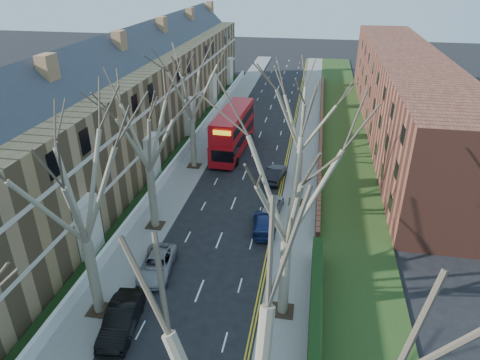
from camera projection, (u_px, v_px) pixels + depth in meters
The scene contains 17 objects.
pavement_left at pixel (215, 131), 56.12m from camera, with size 3.00×102.00×0.12m, color slate.
pavement_right at pixel (307, 137), 54.21m from camera, with size 3.00×102.00×0.12m, color slate.
terrace_left at pixel (131, 106), 47.84m from camera, with size 9.70×78.00×13.60m.
flats_right at pixel (403, 95), 53.68m from camera, with size 13.97×54.00×10.00m.
front_wall_left at pixel (185, 150), 49.11m from camera, with size 0.30×78.00×1.00m.
grass_verge_right at pixel (343, 139), 53.46m from camera, with size 6.00×102.00×0.06m.
tree_left_mid at pixel (74, 177), 22.82m from camera, with size 10.50×10.50×14.71m.
tree_left_far at pixel (145, 122), 31.74m from camera, with size 10.15×10.15×14.22m.
tree_left_dist at pixel (190, 79), 42.12m from camera, with size 10.50×10.50×14.71m.
tree_right_mid at pixel (290, 178), 22.76m from camera, with size 10.50×10.50×14.71m.
tree_right_far at pixel (303, 106), 35.19m from camera, with size 10.15×10.15×14.22m.
double_decker_bus at pixel (233, 132), 49.24m from camera, with size 3.34×11.79×4.86m.
car_left_mid at pixel (121, 319), 25.49m from camera, with size 1.68×4.83×1.59m, color black.
car_left_far at pixel (157, 264), 30.37m from camera, with size 2.18×4.73×1.31m, color gray.
car_right_near at pixel (264, 223), 35.19m from camera, with size 1.83×4.50×1.30m, color navy.
car_right_mid at pixel (273, 205), 37.78m from camera, with size 1.59×3.94×1.34m, color #93939B.
car_right_far at pixel (275, 174), 43.31m from camera, with size 1.52×4.35×1.43m, color black.
Camera 1 is at (6.68, -12.51, 19.74)m, focal length 32.00 mm.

